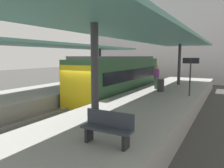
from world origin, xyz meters
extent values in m
plane|color=#383835|center=(0.00, 0.00, 0.00)|extent=(80.00, 80.00, 0.00)
cube|color=gray|center=(-3.80, 0.00, 0.50)|extent=(4.40, 28.00, 1.00)
cube|color=gray|center=(3.80, 0.00, 0.50)|extent=(4.40, 28.00, 1.00)
cube|color=#59544C|center=(0.00, 0.00, 0.10)|extent=(3.20, 28.00, 0.20)
cube|color=slate|center=(-0.72, 0.00, 0.27)|extent=(0.08, 28.00, 0.14)
cube|color=slate|center=(0.72, 0.00, 0.27)|extent=(0.08, 28.00, 0.14)
cube|color=#2D5633|center=(0.00, 4.38, 1.65)|extent=(2.70, 10.30, 2.90)
cube|color=yellow|center=(0.00, -0.80, 1.50)|extent=(2.65, 0.08, 2.60)
cube|color=black|center=(-1.37, 4.38, 2.00)|extent=(0.04, 9.48, 0.76)
cube|color=black|center=(1.37, 4.38, 2.00)|extent=(0.04, 9.48, 0.76)
cube|color=#515156|center=(0.00, 4.38, 3.20)|extent=(2.16, 9.79, 0.20)
cylinder|color=#333335|center=(-3.80, 7.70, 2.50)|extent=(0.24, 0.24, 3.01)
cube|color=slate|center=(-3.80, 1.40, 4.09)|extent=(4.18, 21.00, 0.16)
cylinder|color=#333335|center=(3.80, -4.90, 2.65)|extent=(0.24, 0.24, 3.29)
cylinder|color=#333335|center=(3.80, 7.70, 2.65)|extent=(0.24, 0.24, 3.29)
cube|color=slate|center=(3.80, 1.40, 4.37)|extent=(4.18, 21.00, 0.16)
cube|color=black|center=(4.19, -5.81, 1.20)|extent=(0.08, 0.32, 0.40)
cube|color=black|center=(5.29, -5.81, 1.20)|extent=(0.08, 0.32, 0.40)
cube|color=#2D333D|center=(4.74, -5.81, 1.43)|extent=(1.40, 0.40, 0.06)
cube|color=#2D333D|center=(4.74, -5.63, 1.66)|extent=(1.40, 0.06, 0.40)
cylinder|color=#262628|center=(5.47, 2.57, 2.10)|extent=(0.08, 0.08, 2.20)
cube|color=black|center=(5.47, 2.57, 3.05)|extent=(0.90, 0.06, 0.32)
cylinder|color=#2D2D30|center=(3.51, 3.45, 1.40)|extent=(0.44, 0.44, 0.80)
cylinder|color=#386B3D|center=(2.91, 4.48, 1.40)|extent=(0.28, 0.28, 0.80)
cylinder|color=#7A337A|center=(2.91, 4.48, 2.08)|extent=(0.36, 0.36, 0.57)
sphere|color=tan|center=(2.91, 4.48, 2.48)|extent=(0.22, 0.22, 0.22)
cylinder|color=#7A337A|center=(2.44, 5.81, 1.43)|extent=(0.28, 0.28, 0.85)
cylinder|color=#386B3D|center=(2.44, 5.81, 2.16)|extent=(0.36, 0.36, 0.61)
sphere|color=#936B4C|center=(2.44, 5.81, 2.57)|extent=(0.22, 0.22, 0.22)
cylinder|color=#998460|center=(-2.12, 3.14, 1.43)|extent=(0.28, 0.28, 0.86)
cylinder|color=#232328|center=(-2.12, 3.14, 2.14)|extent=(0.36, 0.36, 0.56)
sphere|color=tan|center=(-2.12, 3.14, 2.53)|extent=(0.22, 0.22, 0.22)
cube|color=#B7B2B7|center=(-0.95, 20.00, 5.50)|extent=(18.00, 6.00, 11.00)
camera|label=1|loc=(7.45, -10.49, 3.29)|focal=34.76mm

